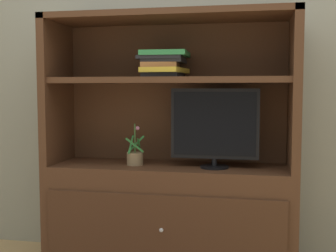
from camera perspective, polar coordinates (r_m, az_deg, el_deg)
The scene contains 5 objects.
painted_rear_wall at distance 3.08m, azimuth 1.48°, elevation 9.52°, with size 6.00×0.10×2.80m, color gray.
media_console at distance 2.81m, azimuth 0.23°, elevation -8.22°, with size 1.53×0.48×1.60m.
tv_monitor at distance 2.66m, azimuth 6.02°, elevation -0.05°, with size 0.53×0.17×0.48m.
potted_plant at distance 2.78m, azimuth -4.27°, elevation -4.09°, with size 0.12×0.13×0.26m.
magazine_stack at distance 2.74m, azimuth -0.55°, elevation 8.02°, with size 0.30×0.35×0.16m.
Camera 1 is at (0.53, -2.28, 1.15)m, focal length 47.34 mm.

